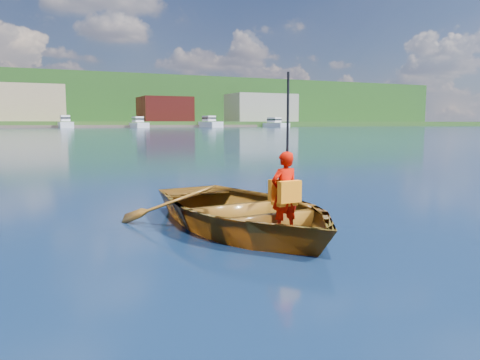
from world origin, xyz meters
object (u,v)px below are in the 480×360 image
object	(u,v)px
dock	(19,127)
marina_yachts	(72,123)
rowboat	(242,210)
child_paddler	(285,192)

from	to	relation	value
dock	marina_yachts	bearing A→B (deg)	-17.90
rowboat	child_paddler	world-z (taller)	child_paddler
dock	marina_yachts	xyz separation A→B (m)	(14.38, -4.65, 0.98)
marina_yachts	rowboat	bearing A→B (deg)	-93.62
marina_yachts	dock	bearing A→B (deg)	162.10
child_paddler	rowboat	bearing A→B (deg)	105.38
rowboat	child_paddler	distance (m)	0.99
child_paddler	dock	world-z (taller)	child_paddler
rowboat	dock	size ratio (longest dim) A/B	0.03
child_paddler	dock	distance (m)	148.86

